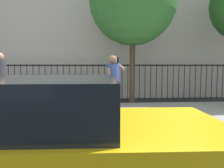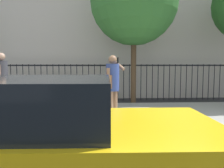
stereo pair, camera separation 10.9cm
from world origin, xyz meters
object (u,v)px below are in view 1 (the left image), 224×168
object	(u,v)px
pedestrian_on_phone	(112,83)
street_tree_near	(133,2)
pedestrian_walking	(1,79)
taxi_yellow	(42,142)

from	to	relation	value
pedestrian_on_phone	street_tree_near	bearing A→B (deg)	71.12
pedestrian_on_phone	pedestrian_walking	bearing A→B (deg)	161.95
taxi_yellow	pedestrian_walking	xyz separation A→B (m)	(-2.17, 4.20, 0.48)
taxi_yellow	street_tree_near	world-z (taller)	street_tree_near
taxi_yellow	street_tree_near	size ratio (longest dim) A/B	0.76
taxi_yellow	street_tree_near	xyz separation A→B (m)	(2.01, 6.00, 3.23)
pedestrian_on_phone	street_tree_near	world-z (taller)	street_tree_near
pedestrian_walking	street_tree_near	bearing A→B (deg)	23.23
pedestrian_on_phone	pedestrian_walking	xyz separation A→B (m)	(-3.21, 1.05, 0.05)
pedestrian_on_phone	pedestrian_walking	distance (m)	3.38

